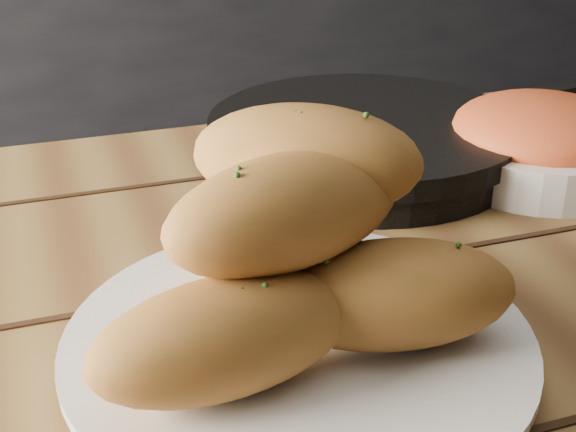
# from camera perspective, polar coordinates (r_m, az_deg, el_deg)

# --- Properties ---
(counter) EXTENTS (2.80, 0.60, 0.90)m
(counter) POSITION_cam_1_polar(r_m,az_deg,el_deg) (2.52, -6.48, 12.30)
(counter) COLOR black
(counter) RESTS_ON ground
(plate) EXTENTS (0.29, 0.29, 0.02)m
(plate) POSITION_cam_1_polar(r_m,az_deg,el_deg) (0.51, 0.74, -9.16)
(plate) COLOR white
(plate) RESTS_ON table
(bread_rolls) EXTENTS (0.27, 0.21, 0.14)m
(bread_rolls) POSITION_cam_1_polar(r_m,az_deg,el_deg) (0.47, 0.49, -2.46)
(bread_rolls) COLOR #AA662F
(bread_rolls) RESTS_ON plate
(skillet) EXTENTS (0.44, 0.31, 0.05)m
(skillet) POSITION_cam_1_polar(r_m,az_deg,el_deg) (0.79, 5.58, 5.47)
(skillet) COLOR black
(skillet) RESTS_ON table
(bowl) EXTENTS (0.20, 0.20, 0.07)m
(bowl) POSITION_cam_1_polar(r_m,az_deg,el_deg) (0.79, 17.56, 5.10)
(bowl) COLOR white
(bowl) RESTS_ON table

